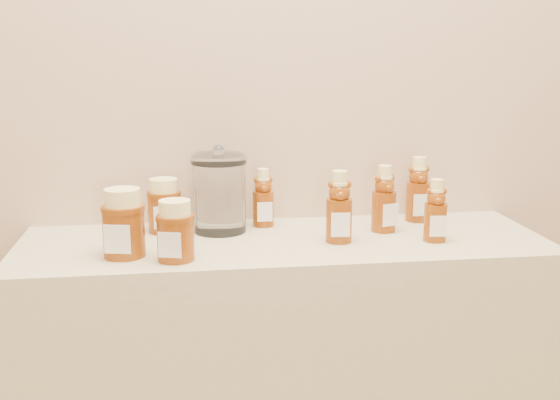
{
  "coord_description": "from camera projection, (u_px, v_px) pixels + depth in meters",
  "views": [
    {
      "loc": [
        -0.22,
        0.02,
        1.34
      ],
      "look_at": [
        -0.01,
        1.52,
        1.0
      ],
      "focal_mm": 45.0,
      "sensor_mm": 36.0,
      "label": 1
    }
  ],
  "objects": [
    {
      "name": "wall_back",
      "position": [
        272.0,
        38.0,
        1.7
      ],
      "size": [
        3.5,
        0.02,
        2.7
      ],
      "primitive_type": "cube",
      "color": "tan",
      "rests_on": "ground"
    },
    {
      "name": "bear_bottle_back_left",
      "position": [
        263.0,
        194.0,
        1.71
      ],
      "size": [
        0.06,
        0.06,
        0.16
      ],
      "primitive_type": null,
      "rotation": [
        0.0,
        0.0,
        0.03
      ],
      "color": "#692B08",
      "rests_on": "display_table"
    },
    {
      "name": "bear_bottle_back_mid",
      "position": [
        384.0,
        194.0,
        1.66
      ],
      "size": [
        0.08,
        0.08,
        0.18
      ],
      "primitive_type": null,
      "rotation": [
        0.0,
        0.0,
        0.28
      ],
      "color": "#692B08",
      "rests_on": "display_table"
    },
    {
      "name": "bear_bottle_back_right",
      "position": [
        418.0,
        185.0,
        1.75
      ],
      "size": [
        0.06,
        0.06,
        0.18
      ],
      "primitive_type": null,
      "rotation": [
        0.0,
        0.0,
        -0.01
      ],
      "color": "#692B08",
      "rests_on": "display_table"
    },
    {
      "name": "bear_bottle_front_left",
      "position": [
        339.0,
        202.0,
        1.57
      ],
      "size": [
        0.07,
        0.07,
        0.18
      ],
      "primitive_type": null,
      "rotation": [
        0.0,
        0.0,
        -0.1
      ],
      "color": "#692B08",
      "rests_on": "display_table"
    },
    {
      "name": "bear_bottle_front_right",
      "position": [
        436.0,
        206.0,
        1.58
      ],
      "size": [
        0.06,
        0.06,
        0.16
      ],
      "primitive_type": null,
      "rotation": [
        0.0,
        0.0,
        -0.11
      ],
      "color": "#692B08",
      "rests_on": "display_table"
    },
    {
      "name": "honey_jar_left",
      "position": [
        123.0,
        223.0,
        1.46
      ],
      "size": [
        0.11,
        0.11,
        0.14
      ],
      "primitive_type": null,
      "rotation": [
        0.0,
        0.0,
        -0.23
      ],
      "color": "#692B08",
      "rests_on": "display_table"
    },
    {
      "name": "honey_jar_back",
      "position": [
        164.0,
        205.0,
        1.66
      ],
      "size": [
        0.08,
        0.08,
        0.13
      ],
      "primitive_type": null,
      "rotation": [
        0.0,
        0.0,
        0.01
      ],
      "color": "#692B08",
      "rests_on": "display_table"
    },
    {
      "name": "honey_jar_front",
      "position": [
        175.0,
        230.0,
        1.44
      ],
      "size": [
        0.1,
        0.1,
        0.13
      ],
      "primitive_type": null,
      "rotation": [
        0.0,
        0.0,
        -0.3
      ],
      "color": "#692B08",
      "rests_on": "display_table"
    },
    {
      "name": "glass_canister",
      "position": [
        219.0,
        190.0,
        1.65
      ],
      "size": [
        0.14,
        0.14,
        0.2
      ],
      "primitive_type": null,
      "rotation": [
        0.0,
        0.0,
        0.09
      ],
      "color": "white",
      "rests_on": "display_table"
    }
  ]
}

